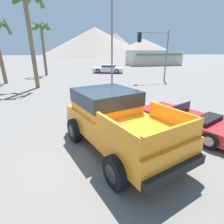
{
  "coord_description": "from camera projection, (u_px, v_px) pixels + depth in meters",
  "views": [
    {
      "loc": [
        -1.13,
        -5.31,
        3.17
      ],
      "look_at": [
        0.43,
        0.69,
        1.01
      ],
      "focal_mm": 28.0,
      "sensor_mm": 36.0,
      "label": 1
    }
  ],
  "objects": [
    {
      "name": "distant_mountain_range",
      "position": [
        111.0,
        44.0,
        113.18
      ],
      "size": [
        96.42,
        68.89,
        16.94
      ],
      "color": "gray",
      "rests_on": "ground_plane"
    },
    {
      "name": "palm_tree_short",
      "position": [
        27.0,
        14.0,
        14.03
      ],
      "size": [
        2.8,
        2.75,
        8.01
      ],
      "color": "brown",
      "rests_on": "ground_plane"
    },
    {
      "name": "street_lamp_post",
      "position": [
        112.0,
        33.0,
        13.31
      ],
      "size": [
        0.9,
        0.24,
        7.5
      ],
      "color": "slate",
      "rests_on": "ground_plane"
    },
    {
      "name": "ground_plane",
      "position": [
        105.0,
        146.0,
        6.16
      ],
      "size": [
        320.0,
        320.0,
        0.0
      ],
      "primitive_type": "plane",
      "color": "slate"
    },
    {
      "name": "orange_pickup_truck",
      "position": [
        115.0,
        117.0,
        5.87
      ],
      "size": [
        3.36,
        5.11,
        1.9
      ],
      "rotation": [
        0.0,
        0.0,
        0.3
      ],
      "color": "orange",
      "rests_on": "ground_plane"
    },
    {
      "name": "storefront_building",
      "position": [
        153.0,
        58.0,
        41.7
      ],
      "size": [
        12.28,
        6.11,
        3.36
      ],
      "color": "beige",
      "rests_on": "ground_plane"
    },
    {
      "name": "red_convertible_car",
      "position": [
        189.0,
        121.0,
        7.35
      ],
      "size": [
        3.33,
        4.56,
        1.02
      ],
      "rotation": [
        0.0,
        0.0,
        0.41
      ],
      "color": "red",
      "rests_on": "ground_plane"
    },
    {
      "name": "palm_tree_leaning",
      "position": [
        42.0,
        35.0,
        22.65
      ],
      "size": [
        2.45,
        2.53,
        6.88
      ],
      "color": "brown",
      "rests_on": "ground_plane"
    },
    {
      "name": "parked_car_white",
      "position": [
        108.0,
        69.0,
        26.66
      ],
      "size": [
        4.93,
        3.45,
        1.22
      ],
      "rotation": [
        0.0,
        0.0,
        1.18
      ],
      "color": "white",
      "rests_on": "ground_plane"
    },
    {
      "name": "traffic_light_main",
      "position": [
        155.0,
        46.0,
        18.34
      ],
      "size": [
        3.78,
        0.38,
        5.22
      ],
      "rotation": [
        0.0,
        0.0,
        3.14
      ],
      "color": "slate",
      "rests_on": "ground_plane"
    }
  ]
}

